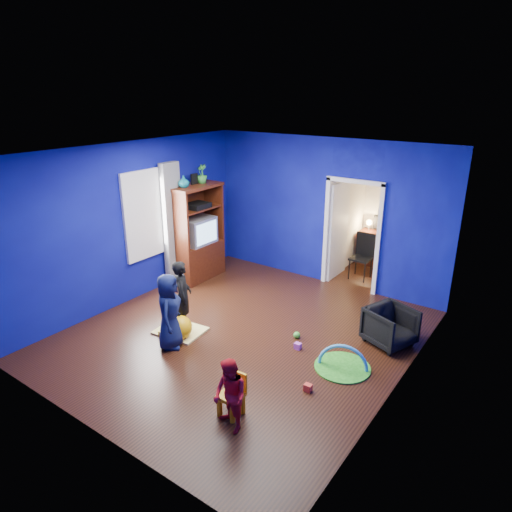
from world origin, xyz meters
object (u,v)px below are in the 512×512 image
Objects in this scene: child_black at (183,296)px; study_desk at (378,249)px; crt_tv at (198,231)px; tv_armoire at (197,232)px; toddler_red at (230,396)px; armchair at (390,326)px; kid_chair at (231,397)px; child_navy at (169,311)px; folding_chair at (361,258)px; vase at (184,182)px; hopper_ball at (180,327)px; play_mat at (342,367)px.

study_desk is at bearing -59.87° from child_black.
study_desk is (2.76, 2.85, -0.65)m from crt_tv.
tv_armoire is at bearing -134.52° from study_desk.
tv_armoire reaches higher than toddler_red.
armchair is 4.30m from tv_armoire.
crt_tv reaches higher than kid_chair.
study_desk is at bearing 45.90° from crt_tv.
folding_chair is (1.28, 4.20, -0.13)m from child_navy.
child_black is 1.01× the size of child_navy.
study_desk is (2.80, 3.15, -1.70)m from vase.
toddler_red is 5.14m from folding_chair.
study_desk is at bearing 45.52° from armchair.
child_navy is 3.08× the size of hopper_ball.
folding_chair is (2.76, 1.89, -0.56)m from crt_tv.
kid_chair is at bearing -111.97° from play_mat.
study_desk is 0.96m from folding_chair.
folding_chair is (0.00, -0.96, 0.09)m from study_desk.
vase is 0.28× the size of play_mat.
armchair reaches higher than kid_chair.
folding_chair is (1.48, 3.70, -0.14)m from child_black.
kid_chair is 1.84m from play_mat.
crt_tv reaches higher than folding_chair.
armchair is 3.39m from child_navy.
kid_chair is at bearing -42.75° from tv_armoire.
vase is at bearing -97.59° from crt_tv.
tv_armoire is 5.07× the size of hopper_ball.
child_black reaches higher than toddler_red.
play_mat is at bearing -175.18° from armchair.
play_mat is at bearing -121.53° from child_black.
hopper_ball is 2.58m from play_mat.
play_mat is 3.43m from folding_chair.
study_desk is at bearing 91.97° from kid_chair.
play_mat is at bearing -18.66° from crt_tv.
child_black is at bearing -107.65° from study_desk.
armchair is at bearing -56.79° from folding_chair.
armchair is 2.89m from kid_chair.
child_navy is 1.90m from kid_chair.
child_navy is 2.68m from play_mat.
crt_tv is at bearing -145.61° from folding_chair.
child_black reaches higher than folding_chair.
child_navy reaches higher than play_mat.
crt_tv is at bearing 124.80° from hopper_ball.
tv_armoire is 4.05m from study_desk.
crt_tv is 1.40× the size of kid_chair.
tv_armoire is at bearing 134.83° from kid_chair.
toddler_red is at bearing -40.50° from vase.
play_mat is (2.62, 0.49, -0.59)m from child_black.
child_black reaches higher than armchair.
folding_chair is at bearing 54.28° from armchair.
study_desk is 0.96× the size of folding_chair.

